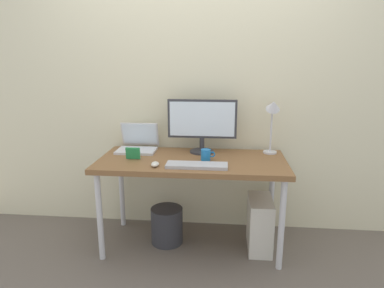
% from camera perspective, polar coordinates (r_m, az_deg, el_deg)
% --- Properties ---
extents(ground_plane, '(6.00, 6.00, 0.00)m').
position_cam_1_polar(ground_plane, '(2.91, 0.00, -16.43)').
color(ground_plane, '#665B51').
extents(back_wall, '(4.40, 0.04, 2.60)m').
position_cam_1_polar(back_wall, '(2.91, 0.76, 10.55)').
color(back_wall, beige).
rests_on(back_wall, ground_plane).
extents(desk, '(1.44, 0.67, 0.73)m').
position_cam_1_polar(desk, '(2.64, 0.00, -3.89)').
color(desk, brown).
rests_on(desk, ground_plane).
extents(monitor, '(0.56, 0.20, 0.44)m').
position_cam_1_polar(monitor, '(2.75, 1.71, 3.65)').
color(monitor, '#333338').
rests_on(monitor, desk).
extents(laptop, '(0.32, 0.28, 0.22)m').
position_cam_1_polar(laptop, '(2.90, -9.08, 0.08)').
color(laptop, silver).
rests_on(laptop, desk).
extents(desk_lamp, '(0.11, 0.16, 0.46)m').
position_cam_1_polar(desk_lamp, '(2.76, 13.41, 4.94)').
color(desk_lamp, silver).
rests_on(desk_lamp, desk).
extents(keyboard, '(0.44, 0.14, 0.02)m').
position_cam_1_polar(keyboard, '(2.43, 0.81, -3.62)').
color(keyboard, '#B2B2B7').
rests_on(keyboard, desk).
extents(mouse, '(0.06, 0.09, 0.03)m').
position_cam_1_polar(mouse, '(2.45, -6.24, -3.39)').
color(mouse, silver).
rests_on(mouse, desk).
extents(coffee_mug, '(0.11, 0.07, 0.09)m').
position_cam_1_polar(coffee_mug, '(2.58, 2.37, -1.82)').
color(coffee_mug, '#1E72BF').
rests_on(coffee_mug, desk).
extents(photo_frame, '(0.11, 0.03, 0.09)m').
position_cam_1_polar(photo_frame, '(2.64, -9.91, -1.54)').
color(photo_frame, '#268C4C').
rests_on(photo_frame, desk).
extents(computer_tower, '(0.18, 0.36, 0.42)m').
position_cam_1_polar(computer_tower, '(2.81, 11.32, -13.03)').
color(computer_tower, silver).
rests_on(computer_tower, ground_plane).
extents(wastebasket, '(0.26, 0.26, 0.30)m').
position_cam_1_polar(wastebasket, '(2.88, -4.24, -13.49)').
color(wastebasket, '#333338').
rests_on(wastebasket, ground_plane).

